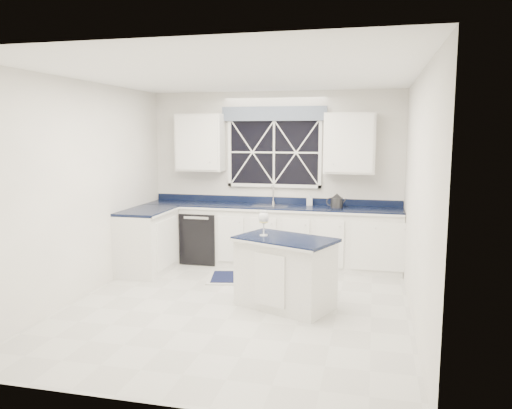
% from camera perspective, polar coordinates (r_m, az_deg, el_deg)
% --- Properties ---
extents(ground, '(4.50, 4.50, 0.00)m').
position_cam_1_polar(ground, '(6.09, -2.16, -11.53)').
color(ground, beige).
rests_on(ground, ground).
extents(back_wall, '(4.00, 0.10, 2.70)m').
position_cam_1_polar(back_wall, '(7.95, 2.12, 3.10)').
color(back_wall, white).
rests_on(back_wall, ground).
extents(base_cabinets, '(3.99, 1.60, 0.90)m').
position_cam_1_polar(base_cabinets, '(7.71, -1.01, -3.82)').
color(base_cabinets, white).
rests_on(base_cabinets, ground).
extents(countertop, '(3.98, 0.64, 0.04)m').
position_cam_1_polar(countertop, '(7.71, 1.67, -0.27)').
color(countertop, black).
rests_on(countertop, base_cabinets).
extents(dishwasher, '(0.60, 0.58, 0.82)m').
position_cam_1_polar(dishwasher, '(8.09, -6.01, -3.58)').
color(dishwasher, black).
rests_on(dishwasher, ground).
extents(window, '(1.65, 0.09, 1.26)m').
position_cam_1_polar(window, '(7.88, 2.07, 6.55)').
color(window, black).
rests_on(window, ground).
extents(upper_cabinets, '(3.10, 0.34, 0.90)m').
position_cam_1_polar(upper_cabinets, '(7.76, 1.90, 7.04)').
color(upper_cabinets, white).
rests_on(upper_cabinets, ground).
extents(faucet, '(0.05, 0.20, 0.30)m').
position_cam_1_polar(faucet, '(7.88, 1.96, 1.21)').
color(faucet, '#B8B8BA').
rests_on(faucet, countertop).
extents(island, '(1.30, 1.06, 0.84)m').
position_cam_1_polar(island, '(5.96, 3.36, -7.73)').
color(island, white).
rests_on(island, ground).
extents(rug, '(1.28, 0.93, 0.02)m').
position_cam_1_polar(rug, '(7.19, -0.87, -8.33)').
color(rug, '#A5A4A0').
rests_on(rug, ground).
extents(kettle, '(0.31, 0.19, 0.22)m').
position_cam_1_polar(kettle, '(7.58, 9.19, 0.39)').
color(kettle, '#29292C').
rests_on(kettle, countertop).
extents(wine_glass, '(0.13, 0.13, 0.30)m').
position_cam_1_polar(wine_glass, '(5.94, 0.89, -1.61)').
color(wine_glass, silver).
rests_on(wine_glass, island).
extents(soap_bottle, '(0.10, 0.10, 0.20)m').
position_cam_1_polar(soap_bottle, '(7.76, 6.13, 0.63)').
color(soap_bottle, silver).
rests_on(soap_bottle, countertop).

